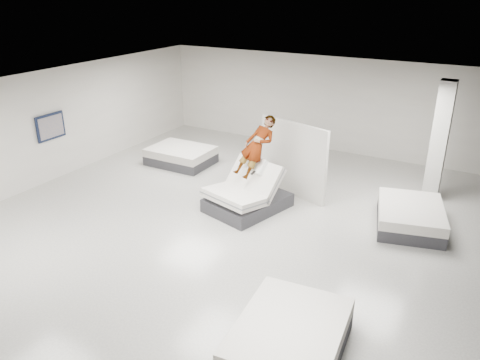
# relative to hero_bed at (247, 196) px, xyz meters

# --- Properties ---
(room) EXTENTS (14.00, 14.04, 3.20)m
(room) POSITION_rel_hero_bed_xyz_m (0.01, -1.42, 1.22)
(room) COLOR beige
(room) RESTS_ON ground
(hero_bed) EXTENTS (1.96, 2.29, 1.33)m
(hero_bed) POSITION_rel_hero_bed_xyz_m (0.00, 0.00, 0.00)
(hero_bed) COLOR #333438
(hero_bed) RESTS_ON floor
(person) EXTENTS (1.05, 1.79, 1.21)m
(person) POSITION_rel_hero_bed_xyz_m (0.09, 0.33, 0.90)
(person) COLOR slate
(person) RESTS_ON hero_bed
(remote) EXTENTS (0.09, 0.15, 0.08)m
(remote) POSITION_rel_hero_bed_xyz_m (0.21, -0.06, 0.70)
(remote) COLOR black
(remote) RESTS_ON person
(divider_panel) EXTENTS (2.18, 0.78, 2.05)m
(divider_panel) POSITION_rel_hero_bed_xyz_m (0.61, 1.48, 0.64)
(divider_panel) COLOR silver
(divider_panel) RESTS_ON floor
(flat_bed_right_far) EXTENTS (1.90, 2.25, 0.54)m
(flat_bed_right_far) POSITION_rel_hero_bed_xyz_m (3.84, 1.10, -0.11)
(flat_bed_right_far) COLOR #333438
(flat_bed_right_far) RESTS_ON floor
(flat_bed_right_near) EXTENTS (1.77, 2.24, 0.58)m
(flat_bed_right_near) POSITION_rel_hero_bed_xyz_m (3.03, -4.17, -0.10)
(flat_bed_right_near) COLOR #333438
(flat_bed_right_near) RESTS_ON floor
(flat_bed_left_far) EXTENTS (1.96, 1.47, 0.54)m
(flat_bed_left_far) POSITION_rel_hero_bed_xyz_m (-3.44, 1.89, -0.12)
(flat_bed_left_far) COLOR #333438
(flat_bed_left_far) RESTS_ON floor
(column) EXTENTS (0.40, 0.40, 3.20)m
(column) POSITION_rel_hero_bed_xyz_m (4.01, 3.08, 1.22)
(column) COLOR silver
(column) RESTS_ON floor
(wall_poster) EXTENTS (0.06, 0.95, 0.75)m
(wall_poster) POSITION_rel_hero_bed_xyz_m (-5.92, -0.92, 1.22)
(wall_poster) COLOR black
(wall_poster) RESTS_ON wall_left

